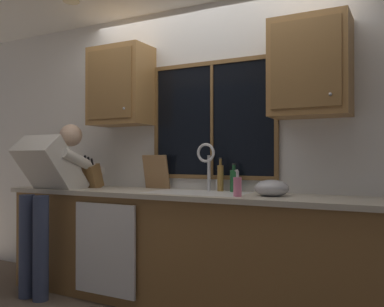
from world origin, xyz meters
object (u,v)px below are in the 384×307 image
person_standing (49,186)px  soap_dispenser (237,186)px  mixing_bowl (272,188)px  knife_block (93,176)px  bottle_green_glass (220,177)px  bottle_tall_clear (234,180)px  cutting_board (156,172)px

person_standing → soap_dispenser: 1.74m
person_standing → mixing_bowl: bearing=8.8°
knife_block → bottle_green_glass: bearing=8.5°
mixing_bowl → bottle_tall_clear: bearing=152.4°
bottle_green_glass → knife_block: bearing=-171.5°
knife_block → bottle_green_glass: 1.23m
cutting_board → bottle_tall_clear: 0.77m
soap_dispenser → cutting_board: bearing=158.4°
cutting_board → bottle_green_glass: (0.64, -0.01, -0.03)m
cutting_board → bottle_green_glass: size_ratio=1.09×
mixing_bowl → soap_dispenser: size_ratio=1.29×
knife_block → soap_dispenser: knife_block is taller
soap_dispenser → person_standing: bearing=-175.4°
person_standing → mixing_bowl: (1.94, 0.30, 0.03)m
bottle_green_glass → bottle_tall_clear: (0.12, -0.00, -0.02)m
cutting_board → soap_dispenser: 1.01m
soap_dispenser → bottle_green_glass: bearing=129.4°
mixing_bowl → bottle_green_glass: size_ratio=0.89×
knife_block → soap_dispenser: 1.52m
mixing_bowl → bottle_tall_clear: size_ratio=1.07×
person_standing → knife_block: person_standing is taller
knife_block → bottle_green_glass: knife_block is taller
person_standing → soap_dispenser: bearing=4.6°
bottle_green_glass → cutting_board: bearing=178.8°
cutting_board → bottle_tall_clear: size_ratio=1.32×
cutting_board → bottle_green_glass: 0.65m
cutting_board → bottle_tall_clear: cutting_board is taller
cutting_board → bottle_green_glass: bearing=-1.2°
bottle_green_glass → mixing_bowl: bearing=-21.6°
knife_block → bottle_tall_clear: bearing=7.7°
bottle_green_glass → bottle_tall_clear: bearing=-0.2°
soap_dispenser → mixing_bowl: bearing=38.1°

